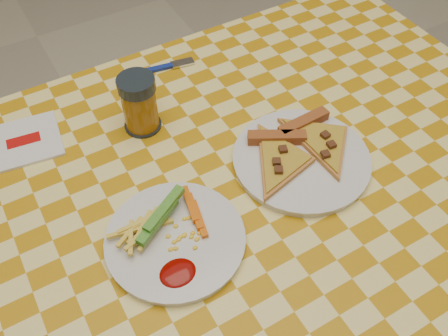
{
  "coord_description": "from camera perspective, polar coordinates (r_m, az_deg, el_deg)",
  "views": [
    {
      "loc": [
        -0.23,
        -0.42,
        1.41
      ],
      "look_at": [
        0.04,
        0.05,
        0.78
      ],
      "focal_mm": 40.0,
      "sensor_mm": 36.0,
      "label": 1
    }
  ],
  "objects": [
    {
      "name": "fork",
      "position": [
        1.06,
        -7.41,
        11.26
      ],
      "size": [
        0.15,
        0.04,
        0.01
      ],
      "rotation": [
        0.0,
        0.0,
        -0.17
      ],
      "color": "navy",
      "rests_on": "table"
    },
    {
      "name": "plate_right",
      "position": [
        0.88,
        8.81,
        0.87
      ],
      "size": [
        0.29,
        0.29,
        0.01
      ],
      "primitive_type": "cylinder",
      "rotation": [
        0.0,
        0.0,
        -0.27
      ],
      "color": "silver",
      "rests_on": "table"
    },
    {
      "name": "fries_veggies",
      "position": [
        0.76,
        -6.72,
        -7.05
      ],
      "size": [
        0.17,
        0.15,
        0.04
      ],
      "color": "#F4CD4D",
      "rests_on": "plate_left"
    },
    {
      "name": "drink_glass",
      "position": [
        0.91,
        -9.64,
        7.23
      ],
      "size": [
        0.07,
        0.07,
        0.11
      ],
      "color": "black",
      "rests_on": "table"
    },
    {
      "name": "napkin",
      "position": [
        0.97,
        -21.89,
        2.82
      ],
      "size": [
        0.14,
        0.13,
        0.01
      ],
      "rotation": [
        0.0,
        0.0,
        -0.13
      ],
      "color": "silver",
      "rests_on": "table"
    },
    {
      "name": "plate_left",
      "position": [
        0.77,
        -5.57,
        -8.26
      ],
      "size": [
        0.27,
        0.27,
        0.01
      ],
      "primitive_type": "cylinder",
      "rotation": [
        0.0,
        0.0,
        -0.32
      ],
      "color": "silver",
      "rests_on": "table"
    },
    {
      "name": "pizza_slices",
      "position": [
        0.87,
        8.58,
        2.23
      ],
      "size": [
        0.26,
        0.23,
        0.02
      ],
      "color": "#C8863D",
      "rests_on": "plate_right"
    },
    {
      "name": "table",
      "position": [
        0.87,
        -0.49,
        -7.09
      ],
      "size": [
        1.28,
        0.88,
        0.76
      ],
      "color": "silver",
      "rests_on": "ground"
    }
  ]
}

